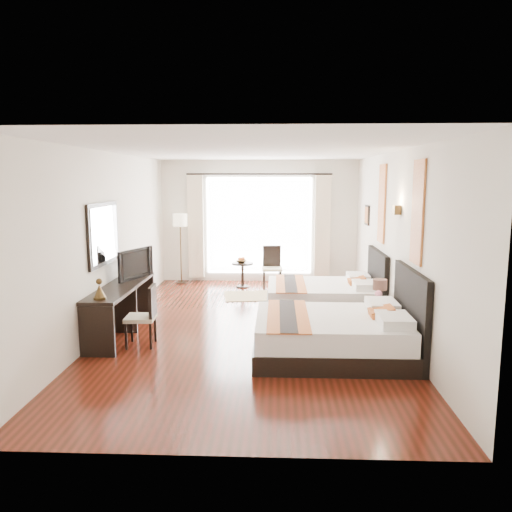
{
  "coord_description": "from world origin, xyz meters",
  "views": [
    {
      "loc": [
        0.41,
        -7.74,
        2.38
      ],
      "look_at": [
        0.08,
        0.12,
        1.16
      ],
      "focal_mm": 35.0,
      "sensor_mm": 36.0,
      "label": 1
    }
  ],
  "objects_px": {
    "nightstand": "(378,320)",
    "bed_far": "(326,296)",
    "floor_lamp": "(180,225)",
    "side_table": "(243,275)",
    "bed_near": "(338,334)",
    "television": "(132,263)",
    "fruit_bowl": "(241,261)",
    "desk_chair": "(142,327)",
    "table_lamp": "(380,286)",
    "window_chair": "(272,275)",
    "console_desk": "(122,309)",
    "vase": "(378,300)"
  },
  "relations": [
    {
      "from": "nightstand",
      "to": "bed_far",
      "type": "bearing_deg",
      "value": 117.92
    },
    {
      "from": "nightstand",
      "to": "floor_lamp",
      "type": "xyz_separation_m",
      "value": [
        -3.74,
        3.65,
        1.12
      ]
    },
    {
      "from": "side_table",
      "to": "bed_far",
      "type": "bearing_deg",
      "value": -51.11
    },
    {
      "from": "bed_near",
      "to": "bed_far",
      "type": "distance_m",
      "value": 2.23
    },
    {
      "from": "television",
      "to": "fruit_bowl",
      "type": "bearing_deg",
      "value": -8.1
    },
    {
      "from": "floor_lamp",
      "to": "desk_chair",
      "type": "bearing_deg",
      "value": -86.58
    },
    {
      "from": "bed_far",
      "to": "table_lamp",
      "type": "height_order",
      "value": "bed_far"
    },
    {
      "from": "bed_far",
      "to": "bed_near",
      "type": "bearing_deg",
      "value": -91.5
    },
    {
      "from": "bed_near",
      "to": "floor_lamp",
      "type": "relative_size",
      "value": 1.33
    },
    {
      "from": "television",
      "to": "fruit_bowl",
      "type": "relative_size",
      "value": 3.62
    },
    {
      "from": "bed_far",
      "to": "window_chair",
      "type": "bearing_deg",
      "value": 116.32
    },
    {
      "from": "bed_far",
      "to": "side_table",
      "type": "xyz_separation_m",
      "value": [
        -1.64,
        2.04,
        -0.02
      ]
    },
    {
      "from": "console_desk",
      "to": "desk_chair",
      "type": "distance_m",
      "value": 0.76
    },
    {
      "from": "side_table",
      "to": "window_chair",
      "type": "height_order",
      "value": "window_chair"
    },
    {
      "from": "vase",
      "to": "side_table",
      "type": "bearing_deg",
      "value": 123.73
    },
    {
      "from": "vase",
      "to": "fruit_bowl",
      "type": "xyz_separation_m",
      "value": [
        -2.31,
        3.41,
        0.0
      ]
    },
    {
      "from": "bed_far",
      "to": "nightstand",
      "type": "height_order",
      "value": "bed_far"
    },
    {
      "from": "bed_near",
      "to": "side_table",
      "type": "height_order",
      "value": "bed_near"
    },
    {
      "from": "television",
      "to": "side_table",
      "type": "height_order",
      "value": "television"
    },
    {
      "from": "side_table",
      "to": "fruit_bowl",
      "type": "height_order",
      "value": "fruit_bowl"
    },
    {
      "from": "table_lamp",
      "to": "fruit_bowl",
      "type": "xyz_separation_m",
      "value": [
        -2.37,
        3.17,
        -0.16
      ]
    },
    {
      "from": "bed_near",
      "to": "side_table",
      "type": "distance_m",
      "value": 4.55
    },
    {
      "from": "console_desk",
      "to": "side_table",
      "type": "relative_size",
      "value": 4.01
    },
    {
      "from": "desk_chair",
      "to": "side_table",
      "type": "bearing_deg",
      "value": -109.28
    },
    {
      "from": "fruit_bowl",
      "to": "floor_lamp",
      "type": "bearing_deg",
      "value": 165.83
    },
    {
      "from": "nightstand",
      "to": "side_table",
      "type": "distance_m",
      "value": 4.03
    },
    {
      "from": "table_lamp",
      "to": "television",
      "type": "height_order",
      "value": "television"
    },
    {
      "from": "bed_far",
      "to": "table_lamp",
      "type": "relative_size",
      "value": 5.84
    },
    {
      "from": "nightstand",
      "to": "vase",
      "type": "height_order",
      "value": "vase"
    },
    {
      "from": "bed_far",
      "to": "fruit_bowl",
      "type": "relative_size",
      "value": 8.43
    },
    {
      "from": "vase",
      "to": "floor_lamp",
      "type": "bearing_deg",
      "value": 134.6
    },
    {
      "from": "table_lamp",
      "to": "fruit_bowl",
      "type": "bearing_deg",
      "value": 126.75
    },
    {
      "from": "bed_near",
      "to": "table_lamp",
      "type": "bearing_deg",
      "value": 54.69
    },
    {
      "from": "bed_near",
      "to": "vase",
      "type": "distance_m",
      "value": 1.13
    },
    {
      "from": "console_desk",
      "to": "fruit_bowl",
      "type": "xyz_separation_m",
      "value": [
        1.63,
        3.36,
        0.2
      ]
    },
    {
      "from": "table_lamp",
      "to": "console_desk",
      "type": "xyz_separation_m",
      "value": [
        -4.0,
        -0.19,
        -0.36
      ]
    },
    {
      "from": "desk_chair",
      "to": "fruit_bowl",
      "type": "distance_m",
      "value": 4.12
    },
    {
      "from": "floor_lamp",
      "to": "console_desk",
      "type": "bearing_deg",
      "value": -93.39
    },
    {
      "from": "table_lamp",
      "to": "window_chair",
      "type": "bearing_deg",
      "value": 118.3
    },
    {
      "from": "nightstand",
      "to": "fruit_bowl",
      "type": "distance_m",
      "value": 4.05
    },
    {
      "from": "nightstand",
      "to": "television",
      "type": "bearing_deg",
      "value": 173.12
    },
    {
      "from": "television",
      "to": "desk_chair",
      "type": "xyz_separation_m",
      "value": [
        0.46,
        -1.13,
        -0.74
      ]
    },
    {
      "from": "fruit_bowl",
      "to": "bed_near",
      "type": "bearing_deg",
      "value": -69.31
    },
    {
      "from": "console_desk",
      "to": "floor_lamp",
      "type": "relative_size",
      "value": 1.38
    },
    {
      "from": "nightstand",
      "to": "window_chair",
      "type": "height_order",
      "value": "window_chair"
    },
    {
      "from": "table_lamp",
      "to": "bed_near",
      "type": "bearing_deg",
      "value": -125.31
    },
    {
      "from": "table_lamp",
      "to": "side_table",
      "type": "xyz_separation_m",
      "value": [
        -2.35,
        3.18,
        -0.46
      ]
    },
    {
      "from": "bed_far",
      "to": "console_desk",
      "type": "distance_m",
      "value": 3.56
    },
    {
      "from": "bed_far",
      "to": "nightstand",
      "type": "xyz_separation_m",
      "value": [
        0.67,
        -1.26,
        -0.06
      ]
    },
    {
      "from": "nightstand",
      "to": "window_chair",
      "type": "xyz_separation_m",
      "value": [
        -1.66,
        3.26,
        0.05
      ]
    }
  ]
}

